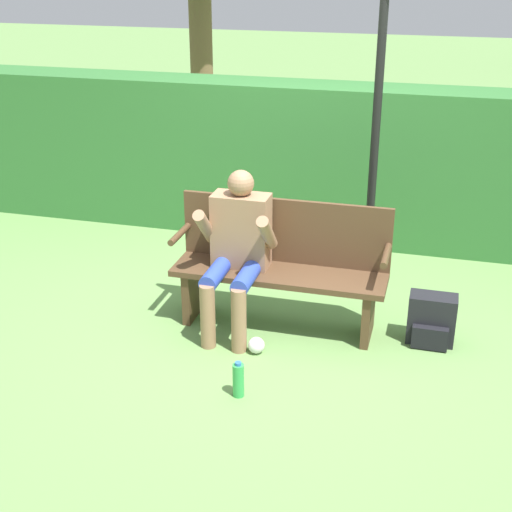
{
  "coord_description": "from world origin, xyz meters",
  "views": [
    {
      "loc": [
        1.1,
        -4.7,
        2.69
      ],
      "look_at": [
        -0.15,
        -0.1,
        0.61
      ],
      "focal_mm": 50.0,
      "sensor_mm": 36.0,
      "label": 1
    }
  ],
  "objects_px": {
    "park_bench": "(281,265)",
    "signpost": "(377,104)",
    "water_bottle": "(238,380)",
    "backpack": "(431,321)",
    "person_seated": "(237,245)"
  },
  "relations": [
    {
      "from": "park_bench",
      "to": "signpost",
      "type": "height_order",
      "value": "signpost"
    },
    {
      "from": "park_bench",
      "to": "water_bottle",
      "type": "bearing_deg",
      "value": -91.69
    },
    {
      "from": "backpack",
      "to": "water_bottle",
      "type": "xyz_separation_m",
      "value": [
        -1.17,
        -1.03,
        -0.06
      ]
    },
    {
      "from": "park_bench",
      "to": "signpost",
      "type": "bearing_deg",
      "value": 58.7
    },
    {
      "from": "person_seated",
      "to": "signpost",
      "type": "relative_size",
      "value": 0.45
    },
    {
      "from": "park_bench",
      "to": "water_bottle",
      "type": "distance_m",
      "value": 1.11
    },
    {
      "from": "signpost",
      "to": "water_bottle",
      "type": "bearing_deg",
      "value": -106.61
    },
    {
      "from": "signpost",
      "to": "backpack",
      "type": "bearing_deg",
      "value": -57.46
    },
    {
      "from": "signpost",
      "to": "park_bench",
      "type": "bearing_deg",
      "value": -121.3
    },
    {
      "from": "backpack",
      "to": "signpost",
      "type": "height_order",
      "value": "signpost"
    },
    {
      "from": "park_bench",
      "to": "person_seated",
      "type": "bearing_deg",
      "value": -155.75
    },
    {
      "from": "water_bottle",
      "to": "signpost",
      "type": "distance_m",
      "value": 2.48
    },
    {
      "from": "park_bench",
      "to": "signpost",
      "type": "xyz_separation_m",
      "value": [
        0.55,
        0.91,
        1.06
      ]
    },
    {
      "from": "backpack",
      "to": "water_bottle",
      "type": "relative_size",
      "value": 1.49
    },
    {
      "from": "park_bench",
      "to": "backpack",
      "type": "distance_m",
      "value": 1.18
    }
  ]
}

